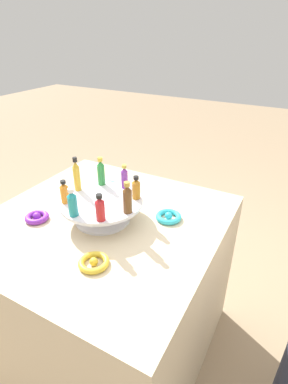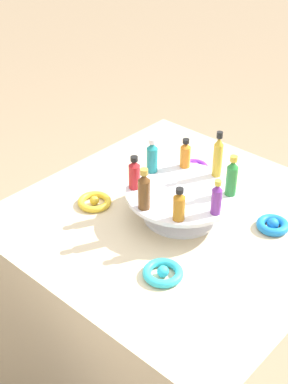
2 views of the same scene
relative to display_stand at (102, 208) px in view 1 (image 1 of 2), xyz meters
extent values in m
plane|color=#997F60|center=(0.00, 0.00, -0.83)|extent=(12.00, 12.00, 0.00)
cube|color=beige|center=(0.00, 0.00, -0.44)|extent=(0.93, 0.93, 0.78)
cylinder|color=silver|center=(0.00, 0.00, -0.05)|extent=(0.22, 0.22, 0.01)
cylinder|color=silver|center=(0.00, 0.00, -0.01)|extent=(0.12, 0.12, 0.07)
cylinder|color=silver|center=(0.00, 0.00, 0.03)|extent=(0.33, 0.33, 0.01)
cylinder|color=gold|center=(0.02, 0.14, 0.09)|extent=(0.03, 0.03, 0.10)
cone|color=gold|center=(0.02, 0.14, 0.15)|extent=(0.03, 0.03, 0.02)
cylinder|color=black|center=(0.02, 0.14, 0.17)|extent=(0.02, 0.02, 0.02)
cylinder|color=orange|center=(-0.08, 0.11, 0.07)|extent=(0.03, 0.03, 0.07)
cone|color=orange|center=(-0.08, 0.11, 0.11)|extent=(0.03, 0.03, 0.01)
cylinder|color=black|center=(-0.08, 0.11, 0.12)|extent=(0.02, 0.02, 0.01)
cylinder|color=teal|center=(-0.14, 0.02, 0.07)|extent=(0.03, 0.03, 0.08)
cone|color=teal|center=(-0.14, 0.02, 0.12)|extent=(0.03, 0.03, 0.02)
cylinder|color=silver|center=(-0.14, 0.02, 0.14)|extent=(0.02, 0.02, 0.01)
cylinder|color=#B21E23|center=(-0.11, -0.08, 0.07)|extent=(0.03, 0.03, 0.07)
cone|color=#B21E23|center=(-0.11, -0.08, 0.12)|extent=(0.03, 0.03, 0.02)
cylinder|color=black|center=(-0.11, -0.08, 0.13)|extent=(0.02, 0.02, 0.01)
cylinder|color=brown|center=(-0.02, -0.14, 0.08)|extent=(0.03, 0.03, 0.09)
cone|color=brown|center=(-0.02, -0.14, 0.13)|extent=(0.03, 0.03, 0.02)
cylinder|color=#B79338|center=(-0.02, -0.14, 0.15)|extent=(0.02, 0.02, 0.02)
cylinder|color=#AD6B19|center=(0.08, -0.11, 0.07)|extent=(0.03, 0.03, 0.07)
cone|color=#AD6B19|center=(0.08, -0.11, 0.11)|extent=(0.03, 0.03, 0.02)
cylinder|color=black|center=(0.08, -0.11, 0.13)|extent=(0.02, 0.02, 0.01)
cylinder|color=#702D93|center=(0.14, -0.02, 0.07)|extent=(0.03, 0.03, 0.07)
cone|color=#702D93|center=(0.14, -0.02, 0.12)|extent=(0.03, 0.03, 0.02)
cylinder|color=gold|center=(0.14, -0.02, 0.13)|extent=(0.02, 0.02, 0.01)
cylinder|color=#288438|center=(0.11, 0.08, 0.08)|extent=(0.03, 0.03, 0.09)
cone|color=#288438|center=(0.11, 0.08, 0.13)|extent=(0.03, 0.03, 0.02)
cylinder|color=gold|center=(0.11, 0.08, 0.15)|extent=(0.02, 0.02, 0.02)
torus|color=gold|center=(-0.23, -0.13, -0.05)|extent=(0.10, 0.10, 0.02)
sphere|color=gold|center=(-0.23, -0.13, -0.04)|extent=(0.03, 0.03, 0.03)
torus|color=#2DB7CC|center=(0.13, -0.23, -0.05)|extent=(0.11, 0.11, 0.02)
sphere|color=#2DB7CC|center=(0.13, -0.23, -0.04)|extent=(0.03, 0.03, 0.03)
torus|color=blue|center=(0.23, 0.13, -0.04)|extent=(0.09, 0.09, 0.02)
sphere|color=blue|center=(0.23, 0.13, -0.04)|extent=(0.03, 0.03, 0.03)
torus|color=purple|center=(-0.13, 0.23, -0.04)|extent=(0.10, 0.10, 0.02)
sphere|color=purple|center=(-0.13, 0.23, -0.04)|extent=(0.03, 0.03, 0.03)
camera|label=1|loc=(-0.81, -0.64, 0.63)|focal=28.00mm
camera|label=2|loc=(0.78, -1.03, 0.89)|focal=50.00mm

